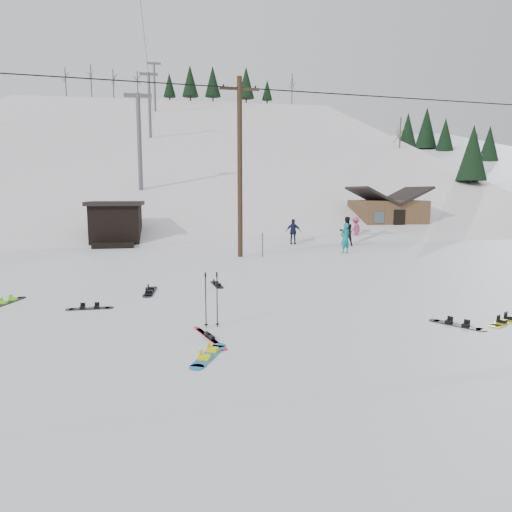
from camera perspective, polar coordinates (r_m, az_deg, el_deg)
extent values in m
plane|color=white|center=(9.94, -1.91, -11.55)|extent=(200.00, 200.00, 0.00)
cube|color=white|center=(66.09, -8.74, -5.52)|extent=(60.00, 85.24, 65.97)
cube|color=white|center=(72.57, 23.00, -4.05)|extent=(45.66, 93.98, 54.59)
cylinder|color=#3A2819|center=(23.54, -2.03, 10.84)|extent=(0.26, 0.26, 9.00)
cube|color=#3A2819|center=(24.06, -2.08, 20.16)|extent=(2.00, 0.12, 0.12)
cylinder|color=black|center=(24.08, -2.08, 20.44)|extent=(0.08, 0.08, 0.12)
cylinder|color=#595B60|center=(23.43, 0.82, 2.04)|extent=(0.07, 0.07, 1.80)
cube|color=white|center=(23.33, 0.84, 3.62)|extent=(0.50, 0.04, 0.60)
cube|color=black|center=(30.57, -17.05, 3.74)|extent=(3.00, 3.00, 2.50)
cube|color=black|center=(30.51, -17.15, 6.31)|extent=(3.40, 3.40, 0.25)
cube|color=black|center=(28.89, -17.38, 1.31)|extent=(2.40, 1.20, 0.30)
cylinder|color=#595B60|center=(39.56, -14.36, 13.43)|extent=(0.36, 0.36, 8.00)
cube|color=#595B60|center=(40.12, -14.55, 18.84)|extent=(2.20, 0.30, 0.30)
cylinder|color=#595B60|center=(60.25, -13.16, 17.74)|extent=(0.36, 0.36, 8.00)
cube|color=#595B60|center=(61.02, -13.28, 21.26)|extent=(2.20, 0.30, 0.30)
cylinder|color=#595B60|center=(81.11, -12.55, 19.84)|extent=(0.36, 0.36, 8.00)
cube|color=#595B60|center=(81.98, -12.64, 22.44)|extent=(2.20, 0.30, 0.30)
cube|color=brown|center=(37.12, 16.03, 4.62)|extent=(5.00, 4.00, 2.70)
cube|color=black|center=(36.49, 14.22, 7.31)|extent=(2.69, 4.40, 1.43)
cube|color=black|center=(37.68, 17.99, 7.18)|extent=(2.69, 4.40, 1.43)
cube|color=black|center=(35.34, 17.46, 4.01)|extent=(0.90, 0.06, 1.90)
cube|color=#1D79BD|center=(9.57, -5.95, -12.31)|extent=(0.80, 1.27, 0.03)
cylinder|color=#1D79BD|center=(10.13, -4.64, -11.13)|extent=(0.29, 0.29, 0.03)
cylinder|color=#1D79BD|center=(9.02, -7.43, -13.63)|extent=(0.29, 0.29, 0.03)
cube|color=yellow|center=(9.75, -5.46, -11.56)|extent=(0.25, 0.23, 0.08)
cube|color=yellow|center=(9.35, -6.46, -12.45)|extent=(0.25, 0.23, 0.08)
cube|color=red|center=(10.61, -5.68, -10.25)|extent=(0.60, 1.65, 0.02)
cube|color=black|center=(10.59, -5.68, -10.01)|extent=(0.17, 0.32, 0.08)
cube|color=red|center=(10.76, -6.02, -9.98)|extent=(0.60, 1.65, 0.02)
cube|color=black|center=(10.75, -6.02, -9.75)|extent=(0.17, 0.32, 0.08)
cylinder|color=black|center=(11.35, -6.30, -5.59)|extent=(0.03, 0.03, 1.34)
cylinder|color=black|center=(11.50, -6.25, -8.52)|extent=(0.10, 0.10, 0.01)
cylinder|color=black|center=(11.21, -6.35, -2.37)|extent=(0.04, 0.04, 0.12)
cylinder|color=black|center=(11.37, -4.88, -5.55)|extent=(0.03, 0.03, 1.34)
cylinder|color=black|center=(11.52, -4.85, -8.47)|extent=(0.10, 0.10, 0.01)
cylinder|color=black|center=(11.23, -4.92, -2.33)|extent=(0.04, 0.04, 0.12)
cube|color=black|center=(14.02, -20.07, -6.19)|extent=(1.09, 0.25, 0.02)
cylinder|color=black|center=(13.93, -17.86, -6.17)|extent=(0.25, 0.25, 0.02)
cylinder|color=black|center=(14.12, -22.25, -6.19)|extent=(0.25, 0.25, 0.02)
cube|color=black|center=(13.97, -19.28, -6.00)|extent=(0.13, 0.18, 0.07)
cube|color=black|center=(14.04, -20.87, -6.01)|extent=(0.13, 0.18, 0.07)
cube|color=black|center=(15.72, -13.09, -4.39)|extent=(0.42, 1.39, 0.03)
cylinder|color=black|center=(16.38, -12.79, -3.88)|extent=(0.31, 0.31, 0.03)
cylinder|color=black|center=(15.06, -13.43, -4.94)|extent=(0.31, 0.31, 0.03)
cube|color=black|center=(15.95, -12.99, -3.99)|extent=(0.24, 0.19, 0.09)
cube|color=black|center=(15.47, -13.22, -4.37)|extent=(0.24, 0.19, 0.09)
cube|color=black|center=(15.82, -28.54, -5.09)|extent=(0.65, 1.23, 0.02)
cylinder|color=black|center=(16.29, -27.27, -4.65)|extent=(0.28, 0.28, 0.02)
cube|color=#7DEF1C|center=(15.97, -28.09, -4.75)|extent=(0.23, 0.20, 0.08)
cube|color=#7DEF1C|center=(15.64, -29.03, -5.07)|extent=(0.23, 0.20, 0.08)
cube|color=black|center=(12.64, 23.84, -7.91)|extent=(0.89, 1.10, 0.02)
cylinder|color=black|center=(12.47, 26.35, -8.28)|extent=(0.27, 0.27, 0.02)
cylinder|color=black|center=(12.85, 21.41, -7.53)|extent=(0.27, 0.27, 0.02)
cube|color=black|center=(12.56, 24.75, -7.82)|extent=(0.24, 0.23, 0.08)
cube|color=black|center=(12.70, 22.97, -7.55)|extent=(0.24, 0.23, 0.08)
cube|color=gold|center=(13.55, 28.72, -7.17)|extent=(1.29, 0.95, 0.03)
cylinder|color=gold|center=(12.94, 27.71, -7.78)|extent=(0.30, 0.30, 0.03)
cube|color=black|center=(13.75, 29.08, -6.73)|extent=(0.25, 0.27, 0.09)
cube|color=black|center=(13.31, 28.38, -7.15)|extent=(0.25, 0.27, 0.09)
cube|color=black|center=(16.55, -4.91, -3.60)|extent=(0.38, 1.16, 0.02)
cylinder|color=black|center=(17.09, -5.29, -3.23)|extent=(0.26, 0.26, 0.02)
cylinder|color=black|center=(16.00, -4.50, -3.99)|extent=(0.26, 0.26, 0.02)
cube|color=black|center=(16.74, -5.05, -3.30)|extent=(0.20, 0.16, 0.07)
cube|color=black|center=(16.34, -4.77, -3.57)|extent=(0.20, 0.16, 0.07)
imported|color=#0D8489|center=(25.48, 11.08, 2.21)|extent=(0.71, 0.60, 1.66)
imported|color=black|center=(29.05, 11.23, 3.06)|extent=(0.92, 0.74, 1.81)
imported|color=#C44582|center=(32.17, 12.31, 3.33)|extent=(1.22, 1.10, 1.64)
imported|color=#171C3B|center=(29.35, 4.69, 3.05)|extent=(1.04, 0.69, 1.63)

